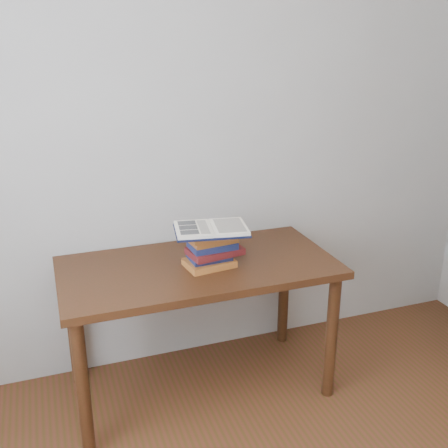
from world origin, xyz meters
name	(u,v)px	position (x,y,z in m)	size (l,w,h in m)	color
room_shell	(411,108)	(-0.08, 0.01, 1.63)	(3.54, 3.54, 2.62)	#ABA9A2
desk	(199,282)	(-0.12, 1.38, 0.62)	(1.33, 0.67, 0.71)	#421D10
book_stack	(212,249)	(-0.06, 1.34, 0.80)	(0.29, 0.19, 0.18)	#A96926
open_book	(211,229)	(-0.07, 1.33, 0.91)	(0.37, 0.29, 0.03)	black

